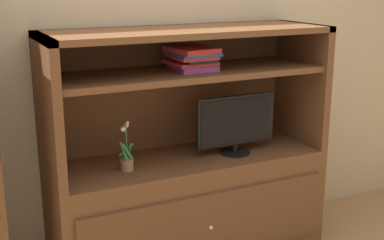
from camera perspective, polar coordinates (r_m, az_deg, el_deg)
painted_rear_wall at (r=3.42m, az=-2.96°, el=9.08°), size 6.00×0.10×2.80m
media_console at (r=3.34m, az=-0.41°, el=-7.24°), size 1.72×0.60×1.48m
tv_monitor at (r=3.28m, az=4.78°, el=-0.34°), size 0.54×0.19×0.37m
potted_plant at (r=3.05m, az=-7.09°, el=-4.20°), size 0.09×0.12×0.29m
magazine_stack at (r=3.13m, az=-0.04°, el=6.75°), size 0.27×0.33×0.14m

